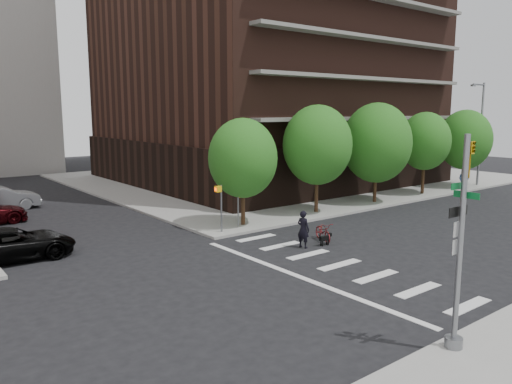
# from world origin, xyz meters

# --- Properties ---
(ground) EXTENTS (120.00, 120.00, 0.00)m
(ground) POSITION_xyz_m (0.00, 0.00, 0.00)
(ground) COLOR black
(ground) RESTS_ON ground
(sidewalk_ne) EXTENTS (39.00, 33.00, 0.15)m
(sidewalk_ne) POSITION_xyz_m (20.50, 23.50, 0.07)
(sidewalk_ne) COLOR gray
(sidewalk_ne) RESTS_ON ground
(crosswalk) EXTENTS (3.85, 13.00, 0.01)m
(crosswalk) POSITION_xyz_m (2.21, -0.00, 0.01)
(crosswalk) COLOR silver
(crosswalk) RESTS_ON ground
(tree_a) EXTENTS (4.00, 4.00, 5.90)m
(tree_a) POSITION_xyz_m (4.00, 8.50, 4.04)
(tree_a) COLOR #301E11
(tree_a) RESTS_ON sidewalk_ne
(tree_b) EXTENTS (4.50, 4.50, 6.65)m
(tree_b) POSITION_xyz_m (10.00, 8.50, 4.54)
(tree_b) COLOR #301E11
(tree_b) RESTS_ON sidewalk_ne
(tree_c) EXTENTS (5.00, 5.00, 6.80)m
(tree_c) POSITION_xyz_m (16.00, 8.50, 4.45)
(tree_c) COLOR #301E11
(tree_c) RESTS_ON sidewalk_ne
(tree_d) EXTENTS (4.00, 4.00, 6.20)m
(tree_d) POSITION_xyz_m (22.00, 8.50, 4.34)
(tree_d) COLOR #301E11
(tree_d) RESTS_ON sidewalk_ne
(tree_e) EXTENTS (4.50, 4.50, 6.35)m
(tree_e) POSITION_xyz_m (28.00, 8.50, 4.25)
(tree_e) COLOR #301E11
(tree_e) RESTS_ON sidewalk_ne
(traffic_signal) EXTENTS (0.90, 0.75, 6.00)m
(traffic_signal) POSITION_xyz_m (-0.47, -7.49, 2.70)
(traffic_signal) COLOR slate
(traffic_signal) RESTS_ON sidewalk_s
(pedestrian_signal) EXTENTS (2.18, 0.67, 2.60)m
(pedestrian_signal) POSITION_xyz_m (2.32, 7.92, 1.85)
(pedestrian_signal) COLOR slate
(pedestrian_signal) RESTS_ON sidewalk_ne
(streetlamp) EXTENTS (2.14, 0.22, 9.00)m
(streetlamp) POSITION_xyz_m (29.82, 8.20, 5.29)
(streetlamp) COLOR slate
(streetlamp) RESTS_ON sidewalk_ne
(parked_car_black) EXTENTS (2.66, 5.51, 1.51)m
(parked_car_black) POSITION_xyz_m (-8.20, 9.67, 0.76)
(parked_car_black) COLOR black
(parked_car_black) RESTS_ON ground
(parked_car_silver) EXTENTS (1.78, 5.10, 1.68)m
(parked_car_silver) POSITION_xyz_m (-6.16, 22.65, 0.84)
(parked_car_silver) COLOR #9B9DA3
(parked_car_silver) RESTS_ON ground
(scooter) EXTENTS (1.37, 2.01, 1.00)m
(scooter) POSITION_xyz_m (5.40, 3.37, 0.50)
(scooter) COLOR maroon
(scooter) RESTS_ON ground
(dog_walker) EXTENTS (0.76, 0.57, 1.88)m
(dog_walker) POSITION_xyz_m (3.68, 3.07, 0.94)
(dog_walker) COLOR black
(dog_walker) RESTS_ON ground
(dog) EXTENTS (0.72, 0.25, 0.60)m
(dog) POSITION_xyz_m (4.85, 2.67, 0.38)
(dog) COLOR black
(dog) RESTS_ON ground
(pedestrian_far) EXTENTS (1.00, 0.87, 1.74)m
(pedestrian_far) POSITION_xyz_m (26.39, 7.50, 1.02)
(pedestrian_far) COLOR navy
(pedestrian_far) RESTS_ON sidewalk_ne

